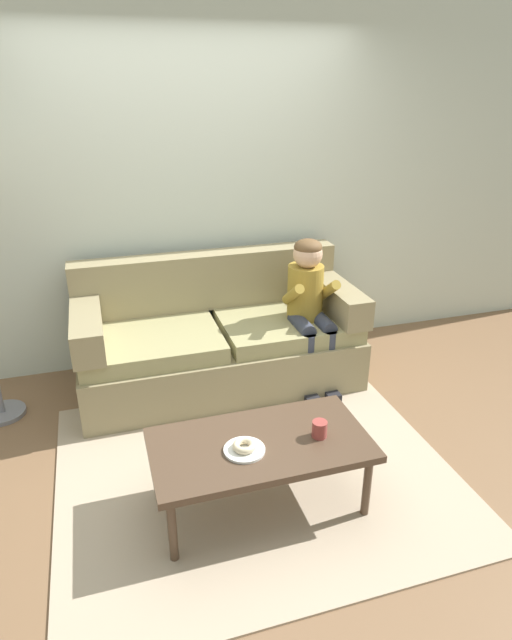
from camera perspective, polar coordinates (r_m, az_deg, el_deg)
ground at (r=3.49m, az=-1.37°, el=-13.19°), size 10.00×10.00×0.00m
wall_back at (r=4.20m, az=-6.94°, el=14.16°), size 8.00×0.10×2.80m
area_rug at (r=3.29m, az=-0.15°, el=-15.63°), size 2.24×1.96×0.01m
couch at (r=4.02m, az=-4.07°, el=-2.14°), size 2.02×0.90×0.93m
coffee_table at (r=2.85m, az=0.46°, el=-13.44°), size 1.13×0.59×0.41m
person_child at (r=3.88m, az=5.66°, el=2.19°), size 0.34×0.58×1.10m
plate at (r=2.77m, az=-1.24°, el=-13.62°), size 0.21×0.21×0.01m
donut at (r=2.75m, az=-1.25°, el=-13.21°), size 0.14×0.14×0.04m
mug at (r=2.86m, az=6.76°, el=-11.43°), size 0.08×0.08×0.09m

